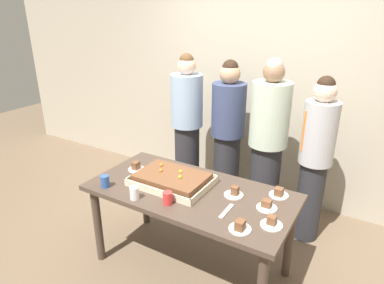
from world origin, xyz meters
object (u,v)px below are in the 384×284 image
plated_slice_center_back (279,193)px  person_serving_front (267,145)px  plated_slice_far_right (234,193)px  drink_cup_far_end (168,198)px  sheet_cake (172,179)px  person_far_right_suit (228,134)px  person_striped_tie_right (187,129)px  drink_cup_middle (105,181)px  cake_server_utensil (226,211)px  plated_slice_near_right (267,206)px  plated_slice_center_front (240,227)px  plated_slice_near_left (136,167)px  party_table (190,201)px  person_green_shirt_behind (315,159)px  plated_slice_far_left (272,223)px  drink_cup_nearest (134,193)px

plated_slice_center_back → person_serving_front: (-0.34, 0.68, 0.10)m
plated_slice_far_right → drink_cup_far_end: 0.52m
sheet_cake → person_serving_front: person_serving_front is taller
person_far_right_suit → person_striped_tie_right: bearing=-70.5°
drink_cup_middle → drink_cup_far_end: bearing=4.6°
cake_server_utensil → plated_slice_center_back: bearing=57.7°
plated_slice_near_right → plated_slice_center_front: (-0.06, -0.35, 0.01)m
plated_slice_center_back → cake_server_utensil: plated_slice_center_back is taller
plated_slice_near_left → person_serving_front: size_ratio=0.09×
drink_cup_middle → plated_slice_far_right: bearing=23.3°
party_table → plated_slice_far_right: (0.34, 0.10, 0.12)m
party_table → plated_slice_center_front: size_ratio=11.04×
party_table → person_far_right_suit: person_far_right_suit is taller
plated_slice_far_right → person_green_shirt_behind: size_ratio=0.09×
plated_slice_far_right → drink_cup_far_end: drink_cup_far_end is taller
person_serving_front → drink_cup_far_end: bearing=11.7°
plated_slice_center_front → person_far_right_suit: 1.60m
drink_cup_far_end → cake_server_utensil: bearing=17.8°
party_table → plated_slice_far_left: bearing=-9.9°
plated_slice_center_front → cake_server_utensil: plated_slice_center_front is taller
plated_slice_near_left → person_far_right_suit: size_ratio=0.09×
plated_slice_center_front → drink_cup_nearest: size_ratio=1.50×
plated_slice_near_left → drink_cup_middle: 0.37m
plated_slice_near_right → plated_slice_center_front: bearing=-100.1°
drink_cup_nearest → cake_server_utensil: 0.71m
drink_cup_middle → cake_server_utensil: 1.02m
plated_slice_near_left → drink_cup_middle: (-0.01, -0.37, 0.02)m
cake_server_utensil → person_far_right_suit: person_far_right_suit is taller
drink_cup_nearest → drink_cup_far_end: 0.27m
sheet_cake → plated_slice_near_right: bearing=3.6°
plated_slice_far_left → plated_slice_center_back: plated_slice_center_back is taller
plated_slice_near_left → plated_slice_center_back: 1.26m
person_serving_front → person_striped_tie_right: person_serving_front is taller
plated_slice_far_left → person_striped_tie_right: bearing=140.9°
plated_slice_near_left → plated_slice_far_left: plated_slice_near_left is taller
plated_slice_center_back → person_far_right_suit: person_far_right_suit is taller
plated_slice_near_left → drink_cup_middle: drink_cup_middle is taller
drink_cup_nearest → party_table: bearing=48.1°
cake_server_utensil → person_serving_front: (-0.08, 1.08, 0.12)m
plated_slice_far_right → plated_slice_center_front: (0.21, -0.39, 0.00)m
sheet_cake → plated_slice_near_left: (-0.42, 0.05, -0.02)m
person_far_right_suit → party_table: bearing=9.4°
plated_slice_far_right → drink_cup_far_end: size_ratio=1.50×
plated_slice_near_left → person_striped_tie_right: (-0.02, 0.90, 0.09)m
drink_cup_nearest → person_far_right_suit: (0.09, 1.45, 0.04)m
sheet_cake → drink_cup_nearest: size_ratio=6.36×
cake_server_utensil → party_table: bearing=161.5°
plated_slice_center_back → person_green_shirt_behind: 0.69m
plated_slice_near_left → cake_server_utensil: 1.01m
plated_slice_near_left → person_serving_front: person_serving_front is taller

